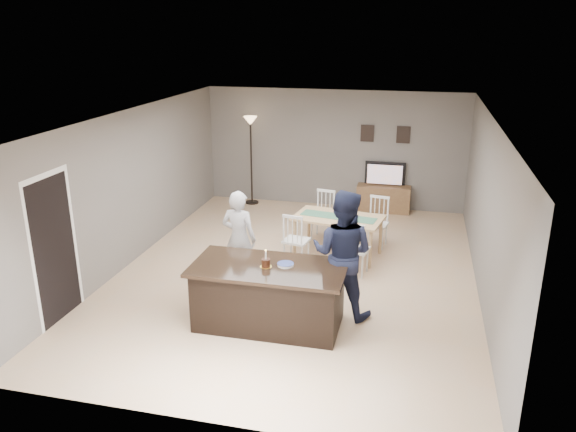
% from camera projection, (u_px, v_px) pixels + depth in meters
% --- Properties ---
extents(floor, '(8.00, 8.00, 0.00)m').
position_uv_depth(floor, '(296.00, 273.00, 9.71)').
color(floor, tan).
rests_on(floor, ground).
extents(room_shell, '(8.00, 8.00, 8.00)m').
position_uv_depth(room_shell, '(297.00, 179.00, 9.17)').
color(room_shell, slate).
rests_on(room_shell, floor).
extents(kitchen_island, '(2.15, 1.10, 0.90)m').
position_uv_depth(kitchen_island, '(269.00, 295.00, 7.91)').
color(kitchen_island, black).
rests_on(kitchen_island, floor).
extents(tv_console, '(1.20, 0.40, 0.60)m').
position_uv_depth(tv_console, '(383.00, 199.00, 12.83)').
color(tv_console, brown).
rests_on(tv_console, floor).
extents(television, '(0.91, 0.12, 0.53)m').
position_uv_depth(television, '(385.00, 174.00, 12.71)').
color(television, black).
rests_on(television, tv_console).
extents(tv_screen_glow, '(0.78, 0.00, 0.78)m').
position_uv_depth(tv_screen_glow, '(385.00, 175.00, 12.63)').
color(tv_screen_glow, orange).
rests_on(tv_screen_glow, tv_console).
extents(picture_frames, '(1.10, 0.02, 0.38)m').
position_uv_depth(picture_frames, '(385.00, 134.00, 12.56)').
color(picture_frames, black).
rests_on(picture_frames, room_shell).
extents(doorway, '(0.00, 2.10, 2.65)m').
position_uv_depth(doorway, '(53.00, 237.00, 7.84)').
color(doorway, black).
rests_on(doorway, floor).
extents(woman, '(0.64, 0.46, 1.61)m').
position_uv_depth(woman, '(239.00, 239.00, 9.02)').
color(woman, '#B4B4B8').
rests_on(woman, floor).
extents(man, '(1.03, 0.87, 1.90)m').
position_uv_depth(man, '(342.00, 254.00, 8.05)').
color(man, '#181D35').
rests_on(man, floor).
extents(birthday_cake, '(0.17, 0.17, 0.26)m').
position_uv_depth(birthday_cake, '(266.00, 263.00, 7.72)').
color(birthday_cake, gold).
rests_on(birthday_cake, kitchen_island).
extents(plate_stack, '(0.23, 0.23, 0.04)m').
position_uv_depth(plate_stack, '(286.00, 265.00, 7.77)').
color(plate_stack, white).
rests_on(plate_stack, kitchen_island).
extents(dining_table, '(1.78, 2.01, 0.97)m').
position_uv_depth(dining_table, '(338.00, 223.00, 10.28)').
color(dining_table, tan).
rests_on(dining_table, floor).
extents(floor_lamp, '(0.31, 0.31, 2.08)m').
position_uv_depth(floor_lamp, '(251.00, 137.00, 13.00)').
color(floor_lamp, black).
rests_on(floor_lamp, floor).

